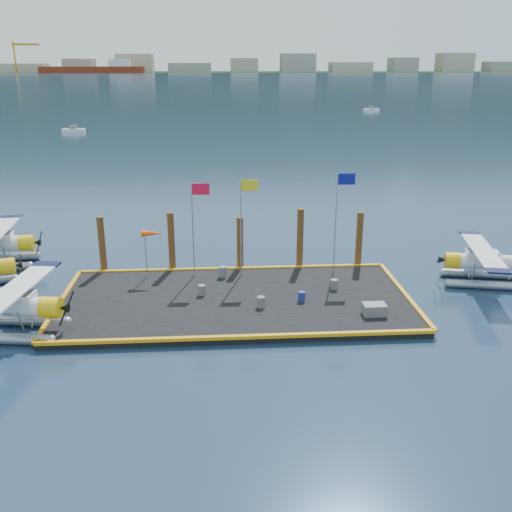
# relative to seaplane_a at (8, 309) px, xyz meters

# --- Properties ---
(ground) EXTENTS (4000.00, 4000.00, 0.00)m
(ground) POSITION_rel_seaplane_a_xyz_m (11.74, 3.08, -1.41)
(ground) COLOR #162843
(ground) RESTS_ON ground
(dock) EXTENTS (20.00, 10.00, 0.40)m
(dock) POSITION_rel_seaplane_a_xyz_m (11.74, 3.08, -1.21)
(dock) COLOR black
(dock) RESTS_ON ground
(dock_bumpers) EXTENTS (20.25, 10.25, 0.18)m
(dock_bumpers) POSITION_rel_seaplane_a_xyz_m (11.74, 3.08, -0.92)
(dock_bumpers) COLOR orange
(dock_bumpers) RESTS_ON dock
(far_backdrop) EXTENTS (3050.00, 2050.00, 810.00)m
(far_backdrop) POSITION_rel_seaplane_a_xyz_m (251.65, 1740.60, 8.04)
(far_backdrop) COLOR black
(far_backdrop) RESTS_ON ground
(seaplane_a) EXTENTS (8.34, 9.18, 3.25)m
(seaplane_a) POSITION_rel_seaplane_a_xyz_m (0.00, 0.00, 0.00)
(seaplane_a) COLOR gray
(seaplane_a) RESTS_ON ground
(seaplane_d) EXTENTS (7.80, 8.48, 3.00)m
(seaplane_d) POSITION_rel_seaplane_a_xyz_m (27.69, 5.32, -0.11)
(seaplane_d) COLOR gray
(seaplane_d) RESTS_ON ground
(drum_0) EXTENTS (0.43, 0.43, 0.61)m
(drum_0) POSITION_rel_seaplane_a_xyz_m (9.78, 3.69, -0.71)
(drum_0) COLOR #5A5A5F
(drum_0) RESTS_ON dock
(drum_1) EXTENTS (0.40, 0.40, 0.56)m
(drum_1) POSITION_rel_seaplane_a_xyz_m (15.51, 2.42, -0.74)
(drum_1) COLOR navy
(drum_1) RESTS_ON dock
(drum_3) EXTENTS (0.44, 0.44, 0.62)m
(drum_3) POSITION_rel_seaplane_a_xyz_m (13.11, 1.68, -0.70)
(drum_3) COLOR #5A5A5F
(drum_3) RESTS_ON dock
(drum_4) EXTENTS (0.43, 0.43, 0.60)m
(drum_4) POSITION_rel_seaplane_a_xyz_m (17.71, 4.06, -0.71)
(drum_4) COLOR #5A5A5F
(drum_4) RESTS_ON dock
(drum_5) EXTENTS (0.49, 0.49, 0.69)m
(drum_5) POSITION_rel_seaplane_a_xyz_m (11.05, 6.58, -0.67)
(drum_5) COLOR #5A5A5F
(drum_5) RESTS_ON dock
(crate) EXTENTS (1.24, 0.82, 0.62)m
(crate) POSITION_rel_seaplane_a_xyz_m (19.15, 0.26, -0.70)
(crate) COLOR #5A5A5F
(crate) RESTS_ON dock
(flagpole_red) EXTENTS (1.14, 0.08, 6.00)m
(flagpole_red) POSITION_rel_seaplane_a_xyz_m (9.45, 6.88, 2.98)
(flagpole_red) COLOR gray
(flagpole_red) RESTS_ON dock
(flagpole_yellow) EXTENTS (1.14, 0.08, 6.20)m
(flagpole_yellow) POSITION_rel_seaplane_a_xyz_m (12.44, 6.88, 3.10)
(flagpole_yellow) COLOR gray
(flagpole_yellow) RESTS_ON dock
(flagpole_blue) EXTENTS (1.14, 0.08, 6.50)m
(flagpole_blue) POSITION_rel_seaplane_a_xyz_m (18.43, 6.88, 3.27)
(flagpole_blue) COLOR gray
(flagpole_blue) RESTS_ON dock
(windsock) EXTENTS (1.40, 0.44, 3.12)m
(windsock) POSITION_rel_seaplane_a_xyz_m (6.71, 6.88, 1.81)
(windsock) COLOR gray
(windsock) RESTS_ON dock
(piling_0) EXTENTS (0.44, 0.44, 4.00)m
(piling_0) POSITION_rel_seaplane_a_xyz_m (3.24, 8.48, 0.59)
(piling_0) COLOR #482B14
(piling_0) RESTS_ON ground
(piling_1) EXTENTS (0.44, 0.44, 4.20)m
(piling_1) POSITION_rel_seaplane_a_xyz_m (7.74, 8.48, 0.69)
(piling_1) COLOR #482B14
(piling_1) RESTS_ON ground
(piling_2) EXTENTS (0.44, 0.44, 3.80)m
(piling_2) POSITION_rel_seaplane_a_xyz_m (12.24, 8.48, 0.49)
(piling_2) COLOR #482B14
(piling_2) RESTS_ON ground
(piling_3) EXTENTS (0.44, 0.44, 4.30)m
(piling_3) POSITION_rel_seaplane_a_xyz_m (16.24, 8.48, 0.74)
(piling_3) COLOR #482B14
(piling_3) RESTS_ON ground
(piling_4) EXTENTS (0.44, 0.44, 4.00)m
(piling_4) POSITION_rel_seaplane_a_xyz_m (20.24, 8.48, 0.59)
(piling_4) COLOR #482B14
(piling_4) RESTS_ON ground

